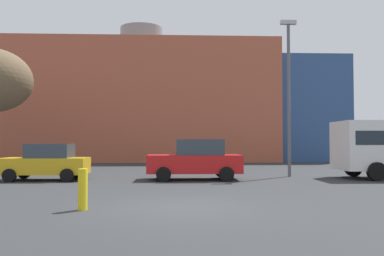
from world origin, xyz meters
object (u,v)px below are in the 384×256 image
(parked_car_2, at_px, (196,160))
(bollard_yellow_0, at_px, (83,189))
(street_lamp, at_px, (289,88))
(parked_car_1, at_px, (46,162))

(parked_car_2, distance_m, bollard_yellow_0, 8.62)
(bollard_yellow_0, bearing_deg, street_lamp, 49.21)
(parked_car_1, height_order, bollard_yellow_0, parked_car_1)
(parked_car_2, bearing_deg, parked_car_1, -0.00)
(parked_car_2, xyz_separation_m, street_lamp, (4.78, 1.43, 3.55))
(parked_car_2, bearing_deg, street_lamp, -163.39)
(parked_car_2, bearing_deg, bollard_yellow_0, 67.41)
(parked_car_2, height_order, street_lamp, street_lamp)
(parked_car_1, relative_size, street_lamp, 0.48)
(street_lamp, bearing_deg, parked_car_2, -163.39)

